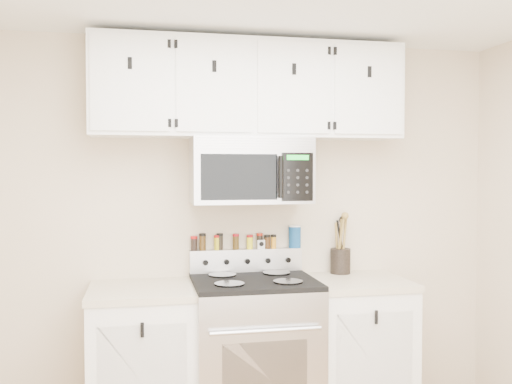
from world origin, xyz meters
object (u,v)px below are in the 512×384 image
at_px(utensil_crock, 340,259).
at_px(range, 254,352).
at_px(microwave, 250,170).
at_px(salt_canister, 295,236).

bearing_deg(utensil_crock, range, -160.41).
distance_m(range, microwave, 1.15).
height_order(range, salt_canister, salt_canister).
distance_m(microwave, utensil_crock, 0.90).
bearing_deg(range, microwave, 89.77).
distance_m(range, salt_canister, 0.82).
xyz_separation_m(microwave, salt_canister, (0.34, 0.16, -0.45)).
xyz_separation_m(range, microwave, (0.00, 0.13, 1.14)).
xyz_separation_m(microwave, utensil_crock, (0.65, 0.11, -0.61)).
bearing_deg(salt_canister, range, -140.30).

